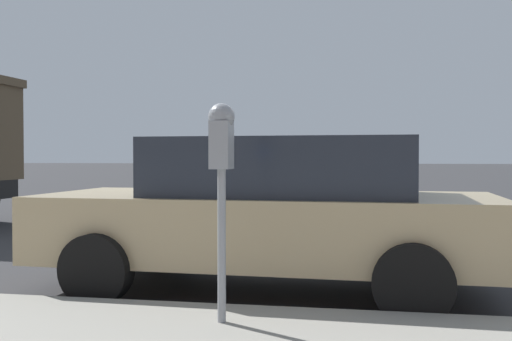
% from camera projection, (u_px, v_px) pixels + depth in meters
% --- Properties ---
extents(ground_plane, '(220.00, 220.00, 0.00)m').
position_uv_depth(ground_plane, '(266.00, 269.00, 6.99)').
color(ground_plane, '#333335').
extents(parking_meter, '(0.21, 0.19, 1.57)m').
position_uv_depth(parking_meter, '(222.00, 155.00, 4.26)').
color(parking_meter, gray).
rests_on(parking_meter, sidewalk).
extents(car_tan, '(2.12, 4.40, 1.49)m').
position_uv_depth(car_tan, '(272.00, 211.00, 5.81)').
color(car_tan, tan).
rests_on(car_tan, ground_plane).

